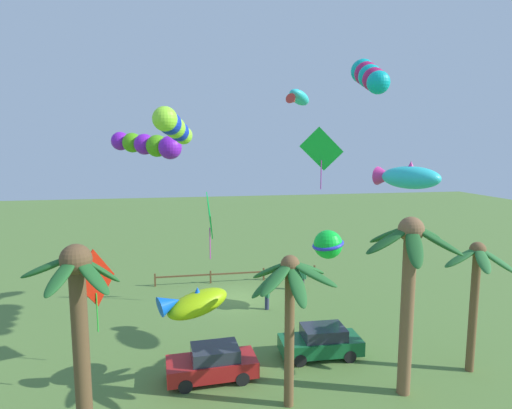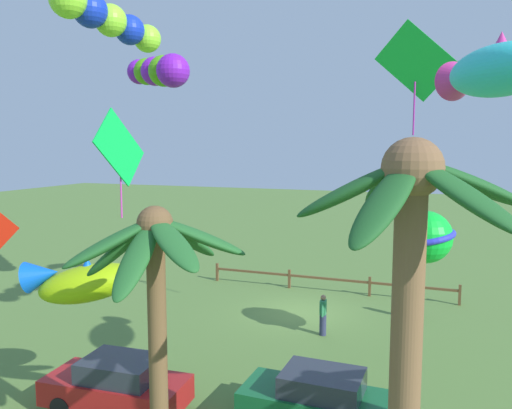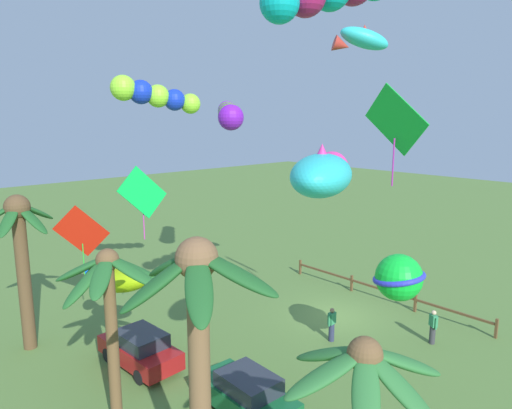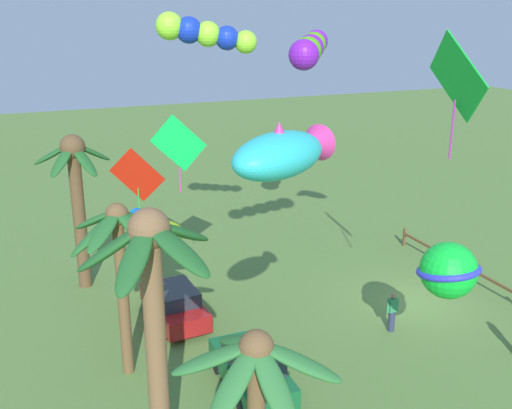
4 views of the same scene
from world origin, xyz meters
name	(u,v)px [view 2 (image 2 of 4)]	position (x,y,z in m)	size (l,w,h in m)	color
ground_plane	(299,313)	(0.00, 0.00, 0.00)	(120.00, 120.00, 0.00)	#567A38
palm_tree_0	(409,263)	(-5.25, 12.23, 5.33)	(3.98, 3.74, 7.41)	brown
palm_tree_1	(155,274)	(-0.35, 12.18, 4.69)	(3.40, 3.35, 6.08)	brown
rail_fence	(328,280)	(-0.49, -3.58, 0.61)	(12.29, 0.12, 0.95)	brown
parked_car_0	(118,385)	(2.44, 9.75, 0.75)	(3.99, 1.93, 1.51)	#A51919
parked_car_1	(318,400)	(-2.91, 8.64, 0.75)	(3.94, 1.81, 1.51)	#145B2D
spectator_0	(416,300)	(-4.82, -0.90, 0.81)	(0.47, 0.40, 1.59)	#38383D
spectator_1	(323,315)	(-1.56, 2.25, 0.81)	(0.27, 0.55, 1.59)	#2D3351
kite_diamond_0	(120,149)	(2.44, 9.31, 7.16)	(0.29, 2.11, 2.94)	#0ECE47
kite_tube_2	(157,71)	(5.38, 2.46, 10.25)	(4.04, 3.30, 1.55)	purple
kite_ball_3	(426,237)	(-5.21, 3.03, 4.20)	(2.42, 2.41, 1.77)	#10D032
kite_fish_4	(81,281)	(3.21, 10.12, 3.67)	(3.30, 2.21, 1.48)	#99CB0F
kite_tube_5	(106,18)	(3.87, 7.80, 11.02)	(1.73, 3.71, 1.55)	#98F231
kite_fish_7	(494,71)	(-6.59, 9.37, 8.75)	(2.64, 3.30, 1.27)	#2ACAD0
kite_diamond_9	(416,63)	(-4.69, 3.00, 9.95)	(2.69, 0.63, 3.71)	green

